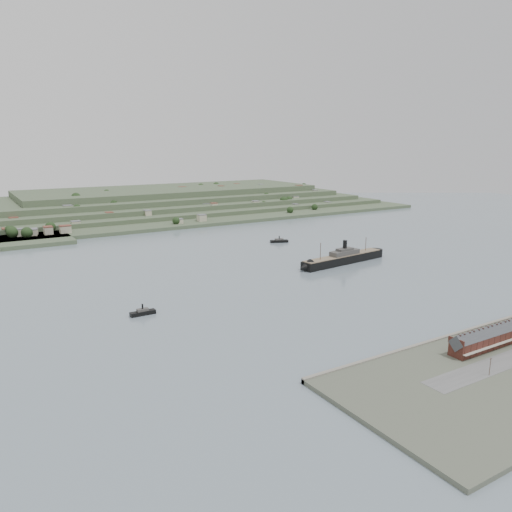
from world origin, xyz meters
TOP-DOWN VIEW (x-y plane):
  - ground at (0.00, 0.00)m, footprint 1400.00×1400.00m
  - terrace_row at (-10.00, -168.02)m, footprint 55.60×9.80m
  - far_peninsula at (27.91, 393.10)m, footprint 760.00×309.00m
  - steamship at (44.02, 5.24)m, footprint 96.91×21.69m
  - tugboat at (-138.53, -31.07)m, footprint 14.98×4.05m
  - ferry_east at (51.19, 107.57)m, footprint 18.71×11.13m

SIDE VIEW (x-z plane):
  - ground at x=0.00m, z-range 0.00..0.00m
  - ferry_east at x=51.19m, z-range -1.76..5.03m
  - tugboat at x=-138.53m, z-range -1.72..5.01m
  - steamship at x=44.02m, z-range -7.34..15.93m
  - terrace_row at x=-10.00m, z-range 1.30..12.38m
  - far_peninsula at x=27.91m, z-range -3.12..26.88m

